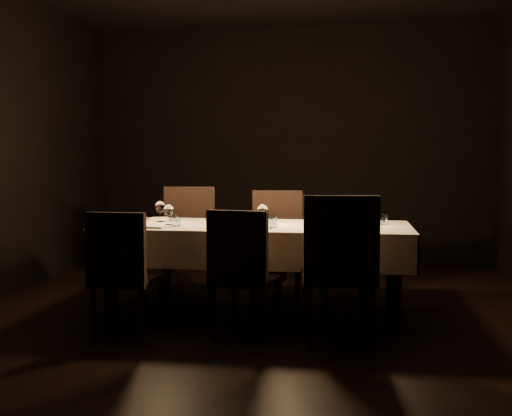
# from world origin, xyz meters

# --- Properties ---
(room) EXTENTS (5.01, 6.01, 3.01)m
(room) POSITION_xyz_m (0.00, 0.00, 1.50)
(room) COLOR black
(room) RESTS_ON ground
(dining_table) EXTENTS (2.52, 1.12, 0.76)m
(dining_table) POSITION_xyz_m (0.00, 0.00, 0.69)
(dining_table) COLOR black
(dining_table) RESTS_ON ground
(chair_near_left) EXTENTS (0.47, 0.47, 0.92)m
(chair_near_left) POSITION_xyz_m (-0.85, -0.82, 0.51)
(chair_near_left) COLOR black
(chair_near_left) RESTS_ON ground
(place_setting_near_left) EXTENTS (0.32, 0.39, 0.17)m
(place_setting_near_left) POSITION_xyz_m (-0.70, -0.22, 0.83)
(place_setting_near_left) COLOR beige
(place_setting_near_left) RESTS_ON dining_table
(chair_near_center) EXTENTS (0.53, 0.53, 0.94)m
(chair_near_center) POSITION_xyz_m (0.02, -0.72, 0.52)
(chair_near_center) COLOR black
(chair_near_center) RESTS_ON ground
(place_setting_near_center) EXTENTS (0.33, 0.40, 0.18)m
(place_setting_near_center) POSITION_xyz_m (0.08, -0.22, 0.83)
(place_setting_near_center) COLOR beige
(place_setting_near_center) RESTS_ON dining_table
(chair_near_right) EXTENTS (0.56, 0.56, 1.05)m
(chair_near_right) POSITION_xyz_m (0.70, -0.79, 0.57)
(chair_near_right) COLOR black
(chair_near_right) RESTS_ON ground
(place_setting_near_right) EXTENTS (0.31, 0.40, 0.17)m
(place_setting_near_right) POSITION_xyz_m (0.89, -0.22, 0.83)
(place_setting_near_right) COLOR beige
(place_setting_near_right) RESTS_ON dining_table
(chair_far_left) EXTENTS (0.58, 0.58, 1.04)m
(chair_far_left) POSITION_xyz_m (-0.79, 0.81, 0.57)
(chair_far_left) COLOR black
(chair_far_left) RESTS_ON ground
(place_setting_far_left) EXTENTS (0.34, 0.41, 0.18)m
(place_setting_far_left) POSITION_xyz_m (-0.85, 0.22, 0.83)
(place_setting_far_left) COLOR beige
(place_setting_far_left) RESTS_ON dining_table
(chair_far_center) EXTENTS (0.52, 0.52, 1.01)m
(chair_far_center) POSITION_xyz_m (0.07, 0.82, 0.55)
(chair_far_center) COLOR black
(chair_far_center) RESTS_ON ground
(place_setting_far_center) EXTENTS (0.31, 0.39, 0.16)m
(place_setting_far_center) POSITION_xyz_m (0.04, 0.22, 0.83)
(place_setting_far_center) COLOR beige
(place_setting_far_center) RESTS_ON dining_table
(chair_far_right) EXTENTS (0.53, 0.53, 0.96)m
(chair_far_right) POSITION_xyz_m (0.70, 0.81, 0.53)
(chair_far_right) COLOR black
(chair_far_right) RESTS_ON ground
(place_setting_far_right) EXTENTS (0.34, 0.40, 0.18)m
(place_setting_far_right) POSITION_xyz_m (0.96, 0.22, 0.83)
(place_setting_far_right) COLOR beige
(place_setting_far_right) RESTS_ON dining_table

